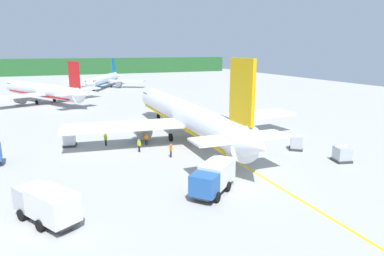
# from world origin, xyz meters

# --- Properties ---
(distant_treeline) EXTENTS (216.00, 6.00, 8.23)m
(distant_treeline) POSITION_xyz_m (0.00, 161.88, 4.11)
(distant_treeline) COLOR #28602D
(distant_treeline) RESTS_ON ground
(airliner_foreground) EXTENTS (34.69, 41.63, 11.90)m
(airliner_foreground) POSITION_xyz_m (30.78, 20.40, 3.39)
(airliner_foreground) COLOR white
(airliner_foreground) RESTS_ON ground
(airliner_mid_apron) EXTENTS (27.64, 32.61, 10.24)m
(airliner_mid_apron) POSITION_xyz_m (10.85, 64.53, 2.92)
(airliner_mid_apron) COLOR silver
(airliner_mid_apron) RESTS_ON ground
(airliner_far_taxiway) EXTENTS (26.42, 31.38, 9.48)m
(airliner_far_taxiway) POSITION_xyz_m (29.23, 92.73, 2.70)
(airliner_far_taxiway) COLOR silver
(airliner_far_taxiway) RESTS_ON ground
(service_truck_fuel) EXTENTS (4.91, 6.18, 2.66)m
(service_truck_fuel) POSITION_xyz_m (12.18, 1.11, 1.50)
(service_truck_fuel) COLOR silver
(service_truck_fuel) RESTS_ON ground
(service_truck_catering) EXTENTS (5.77, 5.46, 2.65)m
(service_truck_catering) POSITION_xyz_m (26.10, 1.23, 1.50)
(service_truck_catering) COLOR #2659A5
(service_truck_catering) RESTS_ON ground
(cargo_container_near) EXTENTS (1.96, 1.96, 2.07)m
(cargo_container_near) POSITION_xyz_m (14.70, 22.11, 0.98)
(cargo_container_near) COLOR #333338
(cargo_container_near) RESTS_ON ground
(cargo_container_mid) EXTENTS (2.27, 2.27, 1.92)m
(cargo_container_mid) POSITION_xyz_m (41.84, 9.27, 0.91)
(cargo_container_mid) COLOR #333338
(cargo_container_mid) RESTS_ON ground
(cargo_container_far) EXTENTS (2.13, 2.13, 1.88)m
(cargo_container_far) POSITION_xyz_m (43.65, 3.43, 0.88)
(cargo_container_far) COLOR #333338
(cargo_container_far) RESTS_ON ground
(crew_marshaller) EXTENTS (0.38, 0.59, 1.66)m
(crew_marshaller) POSITION_xyz_m (22.79, 16.03, 0.97)
(crew_marshaller) COLOR #191E33
(crew_marshaller) RESTS_ON ground
(crew_loader_left) EXTENTS (0.44, 0.54, 1.65)m
(crew_loader_left) POSITION_xyz_m (19.28, 20.56, 0.97)
(crew_loader_left) COLOR #191E33
(crew_loader_left) RESTS_ON ground
(crew_loader_right) EXTENTS (0.45, 0.52, 1.69)m
(crew_loader_right) POSITION_xyz_m (25.82, 12.45, 0.99)
(crew_loader_right) COLOR #191E33
(crew_loader_right) RESTS_ON ground
(crew_supervisor) EXTENTS (0.62, 0.31, 1.65)m
(crew_supervisor) POSITION_xyz_m (24.44, 18.73, 0.97)
(crew_supervisor) COLOR #191E33
(crew_supervisor) RESTS_ON ground
(apron_guide_line) EXTENTS (0.30, 60.00, 0.01)m
(apron_guide_line) POSITION_xyz_m (32.39, 15.97, 0.01)
(apron_guide_line) COLOR yellow
(apron_guide_line) RESTS_ON ground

